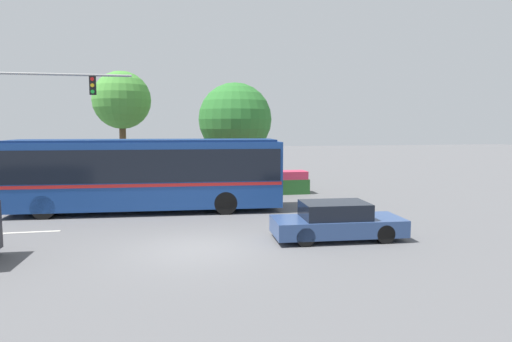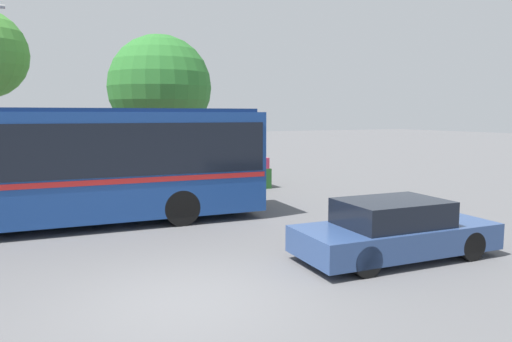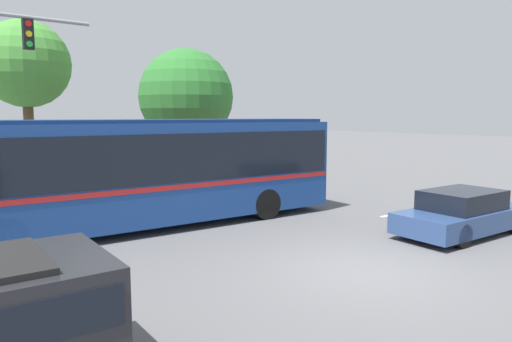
{
  "view_description": "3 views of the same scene",
  "coord_description": "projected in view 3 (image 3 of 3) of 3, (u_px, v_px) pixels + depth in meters",
  "views": [
    {
      "loc": [
        -0.81,
        -13.64,
        3.81
      ],
      "look_at": [
        2.82,
        4.42,
        1.96
      ],
      "focal_mm": 31.17,
      "sensor_mm": 36.0,
      "label": 1
    },
    {
      "loc": [
        -2.35,
        -7.32,
        3.08
      ],
      "look_at": [
        2.66,
        2.7,
        1.75
      ],
      "focal_mm": 33.67,
      "sensor_mm": 36.0,
      "label": 2
    },
    {
      "loc": [
        -7.81,
        -6.24,
        3.36
      ],
      "look_at": [
        -0.62,
        2.93,
        1.97
      ],
      "focal_mm": 32.75,
      "sensor_mm": 36.0,
      "label": 3
    }
  ],
  "objects": [
    {
      "name": "flowering_hedge",
      "position": [
        206.0,
        179.0,
        20.0
      ],
      "size": [
        8.66,
        1.22,
        1.28
      ],
      "color": "#286028",
      "rests_on": "ground"
    },
    {
      "name": "lane_stripe_mid",
      "position": [
        403.0,
        212.0,
        16.21
      ],
      "size": [
        2.4,
        0.16,
        0.01
      ],
      "primitive_type": "cube",
      "color": "silver",
      "rests_on": "ground"
    },
    {
      "name": "lane_stripe_near",
      "position": [
        28.0,
        288.0,
        9.12
      ],
      "size": [
        2.4,
        0.16,
        0.01
      ],
      "primitive_type": "cube",
      "color": "silver",
      "rests_on": "ground"
    },
    {
      "name": "sedan_foreground",
      "position": [
        463.0,
        214.0,
        13.19
      ],
      "size": [
        4.48,
        2.01,
        1.27
      ],
      "rotation": [
        0.0,
        0.0,
        -0.06
      ],
      "color": "navy",
      "rests_on": "ground"
    },
    {
      "name": "street_tree_left",
      "position": [
        26.0,
        65.0,
        18.41
      ],
      "size": [
        3.43,
        3.43,
        7.1
      ],
      "color": "brown",
      "rests_on": "ground"
    },
    {
      "name": "street_tree_centre",
      "position": [
        186.0,
        97.0,
        21.94
      ],
      "size": [
        4.44,
        4.44,
        6.46
      ],
      "color": "brown",
      "rests_on": "ground"
    },
    {
      "name": "ground_plane",
      "position": [
        362.0,
        272.0,
        10.06
      ],
      "size": [
        140.0,
        140.0,
        0.0
      ],
      "primitive_type": "plane",
      "color": "#5B5B5E"
    },
    {
      "name": "city_bus",
      "position": [
        150.0,
        166.0,
        13.97
      ],
      "size": [
        12.1,
        3.3,
        3.24
      ],
      "rotation": [
        0.0,
        0.0,
        3.08
      ],
      "color": "navy",
      "rests_on": "ground"
    }
  ]
}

